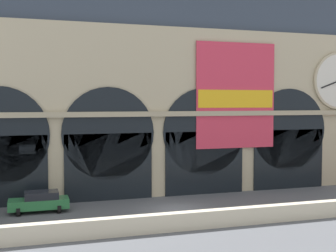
{
  "coord_description": "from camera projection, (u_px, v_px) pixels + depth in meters",
  "views": [
    {
      "loc": [
        -10.55,
        -31.85,
        8.31
      ],
      "look_at": [
        0.9,
        5.0,
        6.2
      ],
      "focal_mm": 47.26,
      "sensor_mm": 36.0,
      "label": 1
    }
  ],
  "objects": [
    {
      "name": "ground_plane",
      "position": [
        176.0,
        210.0,
        33.95
      ],
      "size": [
        200.0,
        200.0,
        0.0
      ],
      "primitive_type": "plane",
      "color": "#54565B"
    },
    {
      "name": "car_midwest",
      "position": [
        40.0,
        201.0,
        33.33
      ],
      "size": [
        4.4,
        2.22,
        1.55
      ],
      "color": "#2D7A42",
      "rests_on": "ground"
    },
    {
      "name": "station_building",
      "position": [
        153.0,
        94.0,
        40.18
      ],
      "size": [
        45.1,
        4.49,
        18.78
      ],
      "color": "#BCAD8C",
      "rests_on": "ground"
    },
    {
      "name": "quay_parapet_wall",
      "position": [
        201.0,
        220.0,
        29.03
      ],
      "size": [
        90.0,
        0.7,
        1.16
      ],
      "primitive_type": "cube",
      "color": "beige",
      "rests_on": "ground"
    }
  ]
}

